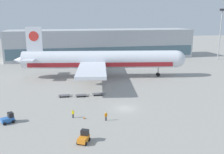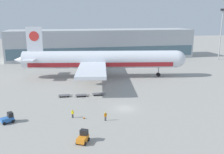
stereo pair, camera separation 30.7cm
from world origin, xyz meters
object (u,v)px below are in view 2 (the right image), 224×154
object	(u,v)px
baggage_tug_mid	(83,137)
ground_crew_far	(105,116)
airplane_main	(99,60)
traffic_cone_near	(84,117)
ground_crew_near	(73,113)
baggage_dolly_third	(98,94)
baggage_tug_foreground	(8,118)
baggage_dolly_lead	(64,95)
light_mast	(221,31)
baggage_dolly_second	(81,95)

from	to	relation	value
baggage_tug_mid	ground_crew_far	size ratio (longest dim) A/B	1.55
airplane_main	traffic_cone_near	size ratio (longest dim) A/B	102.13
airplane_main	ground_crew_near	xyz separation A→B (m)	(-10.70, -34.17, -4.81)
airplane_main	baggage_dolly_third	size ratio (longest dim) A/B	15.49
ground_crew_far	baggage_dolly_third	bearing A→B (deg)	78.33
baggage_tug_foreground	traffic_cone_near	size ratio (longest dim) A/B	4.97
baggage_dolly_lead	ground_crew_near	bearing A→B (deg)	-81.96
baggage_tug_mid	traffic_cone_near	size ratio (longest dim) A/B	4.97
baggage_tug_mid	traffic_cone_near	world-z (taller)	baggage_tug_mid
ground_crew_near	baggage_dolly_third	bearing A→B (deg)	-91.00
light_mast	traffic_cone_near	world-z (taller)	light_mast
traffic_cone_near	baggage_tug_foreground	bearing A→B (deg)	175.93
baggage_tug_foreground	ground_crew_near	world-z (taller)	baggage_tug_foreground
traffic_cone_near	baggage_dolly_second	bearing A→B (deg)	87.42
baggage_tug_foreground	baggage_tug_mid	world-z (taller)	same
airplane_main	baggage_tug_foreground	bearing A→B (deg)	-114.88
baggage_dolly_third	traffic_cone_near	bearing A→B (deg)	-106.48
light_mast	baggage_dolly_lead	world-z (taller)	light_mast
baggage_dolly_second	traffic_cone_near	distance (m)	14.58
light_mast	ground_crew_near	world-z (taller)	light_mast
traffic_cone_near	ground_crew_far	bearing A→B (deg)	-24.49
light_mast	ground_crew_near	distance (m)	94.04
baggage_tug_mid	baggage_dolly_third	bearing A→B (deg)	13.16
baggage_tug_foreground	baggage_tug_mid	bearing A→B (deg)	-66.13
light_mast	baggage_tug_mid	bearing A→B (deg)	-136.17
ground_crew_far	traffic_cone_near	xyz separation A→B (m)	(-4.11, 1.87, -0.80)
baggage_tug_foreground	traffic_cone_near	world-z (taller)	baggage_tug_foreground
baggage_dolly_third	ground_crew_far	world-z (taller)	ground_crew_far
airplane_main	baggage_dolly_third	distance (m)	21.30
airplane_main	baggage_tug_foreground	size ratio (longest dim) A/B	20.53
light_mast	baggage_tug_mid	xyz separation A→B (m)	(-71.66, -68.79, -12.87)
airplane_main	ground_crew_near	size ratio (longest dim) A/B	33.08
baggage_tug_mid	ground_crew_near	size ratio (longest dim) A/B	1.61
baggage_tug_mid	baggage_dolly_lead	world-z (taller)	baggage_tug_mid
light_mast	traffic_cone_near	size ratio (longest dim) A/B	42.10
airplane_main	ground_crew_near	distance (m)	36.13
light_mast	baggage_tug_mid	world-z (taller)	light_mast
light_mast	baggage_dolly_lead	bearing A→B (deg)	-149.48
airplane_main	baggage_tug_foreground	world-z (taller)	airplane_main
ground_crew_far	traffic_cone_near	world-z (taller)	ground_crew_far
baggage_tug_foreground	ground_crew_far	size ratio (longest dim) A/B	1.56
baggage_dolly_third	ground_crew_far	bearing A→B (deg)	-90.82
ground_crew_far	baggage_tug_foreground	bearing A→B (deg)	162.65
baggage_dolly_lead	baggage_tug_foreground	bearing A→B (deg)	-125.46
baggage_tug_mid	light_mast	bearing A→B (deg)	-19.11
baggage_dolly_lead	baggage_dolly_second	world-z (taller)	same
baggage_tug_foreground	ground_crew_near	distance (m)	12.45
ground_crew_near	traffic_cone_near	distance (m)	2.49
light_mast	traffic_cone_near	distance (m)	93.01
baggage_tug_mid	baggage_dolly_second	xyz separation A→B (m)	(1.70, 24.33, -0.49)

